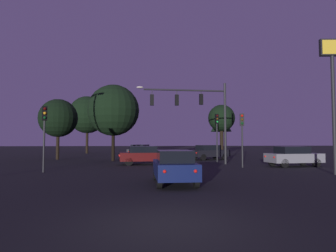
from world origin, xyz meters
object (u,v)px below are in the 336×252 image
(tree_behind_sign, at_px, (221,122))
(traffic_signal_mast_arm, at_px, (197,107))
(traffic_light_corner_right, at_px, (217,128))
(car_crossing_right, at_px, (144,155))
(car_nearside_lane, at_px, (174,166))
(car_crossing_left, at_px, (293,156))
(car_parked_lot, at_px, (141,151))
(tree_right_cluster, at_px, (58,118))
(tree_center_horizon, at_px, (222,118))
(traffic_light_corner_left, at_px, (44,125))
(tree_lot_edge, at_px, (87,115))
(traffic_light_median, at_px, (242,129))
(store_sign_illuminated, at_px, (333,76))
(tree_left_far, at_px, (113,110))
(car_far_lane, at_px, (209,152))

(tree_behind_sign, bearing_deg, traffic_signal_mast_arm, -112.53)
(traffic_light_corner_right, relative_size, car_crossing_right, 1.05)
(car_nearside_lane, bearing_deg, car_crossing_left, 37.44)
(car_parked_lot, relative_size, tree_right_cluster, 0.76)
(traffic_light_corner_right, bearing_deg, car_crossing_right, -162.81)
(car_crossing_left, xyz_separation_m, tree_center_horizon, (-0.92, 15.59, 4.10))
(traffic_light_corner_left, height_order, car_crossing_left, traffic_light_corner_left)
(car_crossing_right, distance_m, tree_center_horizon, 16.82)
(traffic_signal_mast_arm, relative_size, tree_lot_edge, 0.84)
(traffic_light_corner_right, bearing_deg, traffic_light_median, -86.83)
(tree_center_horizon, height_order, tree_right_cluster, tree_center_horizon)
(store_sign_illuminated, bearing_deg, traffic_light_median, 126.85)
(traffic_light_median, height_order, tree_right_cluster, tree_right_cluster)
(store_sign_illuminated, distance_m, tree_lot_edge, 36.33)
(tree_left_far, height_order, tree_center_horizon, tree_left_far)
(traffic_signal_mast_arm, distance_m, tree_left_far, 8.85)
(traffic_light_corner_left, distance_m, car_crossing_left, 17.95)
(traffic_light_corner_left, height_order, store_sign_illuminated, store_sign_illuminated)
(traffic_light_corner_left, height_order, tree_lot_edge, tree_lot_edge)
(traffic_light_median, height_order, tree_behind_sign, tree_behind_sign)
(traffic_light_median, bearing_deg, car_crossing_right, 153.95)
(car_parked_lot, bearing_deg, tree_right_cluster, -158.97)
(tree_left_far, xyz_separation_m, tree_right_cluster, (-6.00, 2.89, -0.59))
(traffic_light_median, bearing_deg, tree_lot_edge, 120.90)
(car_nearside_lane, bearing_deg, tree_behind_sign, 69.33)
(traffic_light_corner_left, distance_m, tree_lot_edge, 27.98)
(car_crossing_right, bearing_deg, car_parked_lot, 90.77)
(traffic_light_median, relative_size, tree_lot_edge, 0.44)
(traffic_light_corner_right, distance_m, car_far_lane, 4.24)
(traffic_signal_mast_arm, height_order, car_far_lane, traffic_signal_mast_arm)
(traffic_signal_mast_arm, xyz_separation_m, tree_behind_sign, (7.59, 18.29, -0.06))
(tree_behind_sign, xyz_separation_m, tree_center_horizon, (-1.55, -5.37, 0.16))
(traffic_light_corner_left, xyz_separation_m, car_nearside_lane, (7.45, -5.56, -2.14))
(car_parked_lot, relative_size, tree_center_horizon, 0.73)
(car_far_lane, relative_size, tree_center_horizon, 0.65)
(traffic_signal_mast_arm, bearing_deg, traffic_light_median, -48.71)
(store_sign_illuminated, distance_m, tree_right_cluster, 25.41)
(traffic_light_corner_left, xyz_separation_m, tree_lot_edge, (-2.04, 27.73, 3.15))
(traffic_light_corner_right, distance_m, car_crossing_left, 7.23)
(tree_left_far, distance_m, tree_lot_edge, 18.62)
(traffic_light_median, xyz_separation_m, tree_left_far, (-10.03, 8.15, 2.14))
(traffic_light_median, distance_m, car_parked_lot, 16.26)
(tree_behind_sign, bearing_deg, tree_lot_edge, 167.53)
(traffic_light_corner_right, height_order, tree_behind_sign, tree_behind_sign)
(car_far_lane, height_order, tree_behind_sign, tree_behind_sign)
(tree_left_far, bearing_deg, tree_center_horizon, 30.65)
(traffic_signal_mast_arm, xyz_separation_m, traffic_light_corner_left, (-10.73, -4.94, -1.86))
(traffic_signal_mast_arm, relative_size, car_nearside_lane, 1.89)
(car_crossing_right, distance_m, car_far_lane, 8.94)
(car_nearside_lane, xyz_separation_m, store_sign_illuminated, (9.71, 2.45, 4.95))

